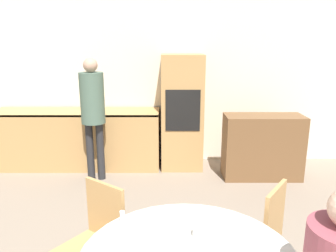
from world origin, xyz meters
The scene contains 9 objects.
wall_back centered at (0.00, 5.20, 1.30)m, with size 7.01×0.05×2.60m.
kitchen_counter centered at (-1.38, 4.86, 0.46)m, with size 2.54×0.60×0.89m.
oven_unit centered at (0.24, 4.86, 0.87)m, with size 0.62×0.59×1.73m.
sideboard centered at (1.38, 4.43, 0.46)m, with size 1.09×0.45×0.92m.
chair_far_left centered at (-0.50, 2.11, 0.51)m, with size 0.56×0.56×0.91m.
chair_far_right centered at (0.72, 2.17, 0.51)m, with size 0.56×0.56×0.91m.
person_standing centered at (-1.00, 4.35, 1.06)m, with size 0.33×0.33×1.71m.
bowl_near centered at (0.25, 1.72, 0.80)m, with size 0.15×0.15×0.05m.
salt_shaker centered at (-0.26, 1.86, 0.82)m, with size 0.03×0.03×0.09m.
Camera 1 is at (0.03, -0.02, 1.91)m, focal length 35.00 mm.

